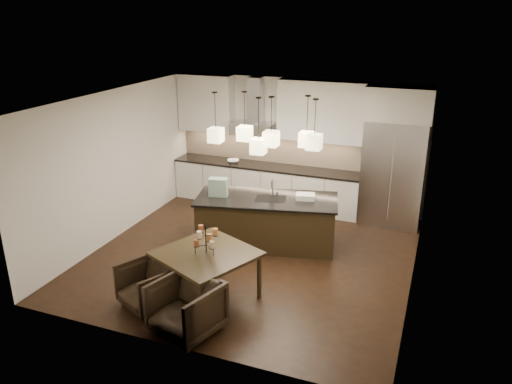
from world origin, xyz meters
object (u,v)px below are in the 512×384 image
at_px(dining_table, 207,275).
at_px(armchair_right, 186,308).
at_px(island_body, 267,222).
at_px(armchair_left, 148,285).
at_px(refrigerator, 393,173).

relative_size(dining_table, armchair_right, 1.52).
bearing_deg(dining_table, island_body, 108.31).
distance_m(island_body, armchair_left, 2.75).
bearing_deg(island_body, armchair_left, -122.25).
distance_m(armchair_left, armchair_right, 0.92).
xyz_separation_m(dining_table, armchair_right, (0.12, -0.89, 0.00)).
relative_size(dining_table, armchair_left, 1.70).
bearing_deg(dining_table, armchair_right, -58.11).
xyz_separation_m(refrigerator, dining_table, (-2.24, -3.89, -0.69)).
bearing_deg(armchair_right, armchair_left, 173.83).
xyz_separation_m(island_body, armchair_left, (-0.92, -2.59, -0.10)).
relative_size(refrigerator, armchair_right, 2.56).
distance_m(refrigerator, armchair_right, 5.28).
height_order(armchair_left, armchair_right, armchair_right).
xyz_separation_m(refrigerator, armchair_left, (-2.95, -4.41, -0.73)).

